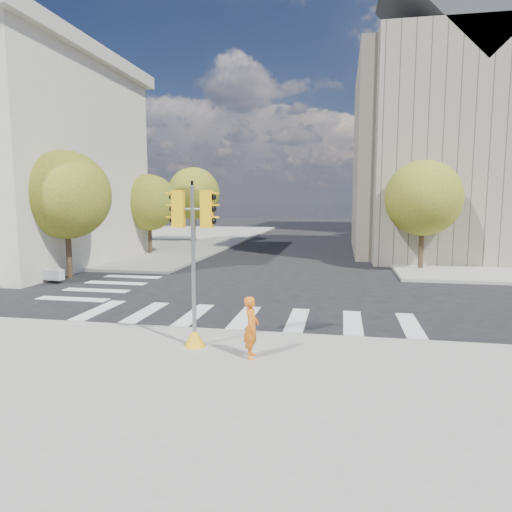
# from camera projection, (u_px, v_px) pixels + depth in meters

# --- Properties ---
(ground) EXTENTS (160.00, 160.00, 0.00)m
(ground) POSITION_uv_depth(u_px,v_px,m) (258.00, 304.00, 17.44)
(ground) COLOR black
(ground) RESTS_ON ground
(sidewalk_near) EXTENTS (30.00, 14.00, 0.15)m
(sidewalk_near) POSITION_uv_depth(u_px,v_px,m) (123.00, 467.00, 6.70)
(sidewalk_near) COLOR gray
(sidewalk_near) RESTS_ON ground
(sidewalk_far_left) EXTENTS (28.00, 40.00, 0.15)m
(sidewalk_far_left) POSITION_uv_depth(u_px,v_px,m) (111.00, 238.00, 46.46)
(sidewalk_far_left) COLOR gray
(sidewalk_far_left) RESTS_ON ground
(office_tower) EXTENTS (20.00, 18.00, 30.00)m
(office_tower) POSITION_uv_depth(u_px,v_px,m) (511.00, 103.00, 52.51)
(office_tower) COLOR #9EA0A3
(office_tower) RESTS_ON ground
(tree_lw_near) EXTENTS (4.40, 4.40, 6.41)m
(tree_lw_near) POSITION_uv_depth(u_px,v_px,m) (66.00, 195.00, 22.75)
(tree_lw_near) COLOR #382616
(tree_lw_near) RESTS_ON ground
(tree_lw_mid) EXTENTS (4.00, 4.00, 5.77)m
(tree_lw_mid) POSITION_uv_depth(u_px,v_px,m) (149.00, 203.00, 32.56)
(tree_lw_mid) COLOR #382616
(tree_lw_mid) RESTS_ON ground
(tree_lw_far) EXTENTS (4.80, 4.80, 6.95)m
(tree_lw_far) POSITION_uv_depth(u_px,v_px,m) (194.00, 193.00, 42.21)
(tree_lw_far) COLOR #382616
(tree_lw_far) RESTS_ON ground
(tree_re_near) EXTENTS (4.20, 4.20, 6.16)m
(tree_re_near) POSITION_uv_depth(u_px,v_px,m) (423.00, 198.00, 25.31)
(tree_re_near) COLOR #382616
(tree_re_near) RESTS_ON ground
(tree_re_mid) EXTENTS (4.60, 4.60, 6.66)m
(tree_re_mid) POSITION_uv_depth(u_px,v_px,m) (398.00, 195.00, 36.98)
(tree_re_mid) COLOR #382616
(tree_re_mid) RESTS_ON ground
(tree_re_far) EXTENTS (4.00, 4.00, 5.88)m
(tree_re_far) POSITION_uv_depth(u_px,v_px,m) (384.00, 201.00, 48.74)
(tree_re_far) COLOR #382616
(tree_re_far) RESTS_ON ground
(lamp_near) EXTENTS (0.35, 0.18, 8.11)m
(lamp_near) POSITION_uv_depth(u_px,v_px,m) (421.00, 190.00, 29.06)
(lamp_near) COLOR black
(lamp_near) RESTS_ON sidewalk_far_right
(lamp_far) EXTENTS (0.35, 0.18, 8.11)m
(lamp_far) POSITION_uv_depth(u_px,v_px,m) (396.00, 193.00, 42.71)
(lamp_far) COLOR black
(lamp_far) RESTS_ON sidewalk_far_right
(traffic_signal) EXTENTS (1.06, 0.56, 4.30)m
(traffic_signal) POSITION_uv_depth(u_px,v_px,m) (194.00, 278.00, 11.77)
(traffic_signal) COLOR #F5B40C
(traffic_signal) RESTS_ON sidewalk_near
(photographer) EXTENTS (0.40, 0.58, 1.52)m
(photographer) POSITION_uv_depth(u_px,v_px,m) (251.00, 327.00, 11.06)
(photographer) COLOR orange
(photographer) RESTS_ON sidewalk_near
(planter_wall) EXTENTS (6.01, 1.10, 0.50)m
(planter_wall) POSITION_uv_depth(u_px,v_px,m) (12.00, 272.00, 22.65)
(planter_wall) COLOR silver
(planter_wall) RESTS_ON sidewalk_left_near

